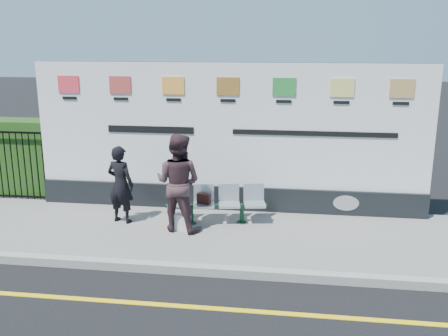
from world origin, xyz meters
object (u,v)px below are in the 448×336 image
(billboard, at_px, (228,148))
(bench, at_px, (217,213))
(woman_right, at_px, (178,183))
(woman_left, at_px, (121,184))

(billboard, bearing_deg, bench, -96.71)
(billboard, height_order, woman_right, billboard)
(billboard, height_order, woman_left, billboard)
(woman_right, bearing_deg, billboard, -106.29)
(billboard, relative_size, woman_left, 5.31)
(billboard, bearing_deg, woman_left, -150.92)
(bench, distance_m, woman_right, 1.05)
(billboard, xyz_separation_m, woman_left, (-1.94, -1.08, -0.55))
(woman_left, relative_size, woman_right, 0.83)
(billboard, distance_m, woman_left, 2.29)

